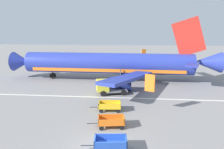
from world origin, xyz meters
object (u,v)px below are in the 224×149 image
(airplane, at_px, (113,64))
(baggage_cart_fourth_in_row, at_px, (111,121))
(baggage_cart_third_in_row, at_px, (110,143))
(service_truck_beside_carts, at_px, (106,87))
(baggage_cart_far_end, at_px, (110,106))

(airplane, relative_size, baggage_cart_fourth_in_row, 10.38)
(baggage_cart_third_in_row, bearing_deg, baggage_cart_fourth_in_row, 94.96)
(airplane, distance_m, baggage_cart_third_in_row, 23.25)
(airplane, height_order, baggage_cart_fourth_in_row, airplane)
(baggage_cart_fourth_in_row, height_order, service_truck_beside_carts, service_truck_beside_carts)
(baggage_cart_far_end, height_order, service_truck_beside_carts, service_truck_beside_carts)
(baggage_cart_third_in_row, bearing_deg, baggage_cart_far_end, 96.52)
(baggage_cart_fourth_in_row, bearing_deg, airplane, 94.37)
(airplane, xyz_separation_m, baggage_cart_third_in_row, (1.80, -23.05, -2.45))
(baggage_cart_third_in_row, height_order, service_truck_beside_carts, service_truck_beside_carts)
(baggage_cart_third_in_row, xyz_separation_m, service_truck_beside_carts, (-2.12, 14.43, 0.50))
(service_truck_beside_carts, bearing_deg, baggage_cart_far_end, -79.27)
(airplane, relative_size, baggage_cart_far_end, 10.44)
(airplane, distance_m, service_truck_beside_carts, 8.85)
(baggage_cart_third_in_row, bearing_deg, airplane, 94.47)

